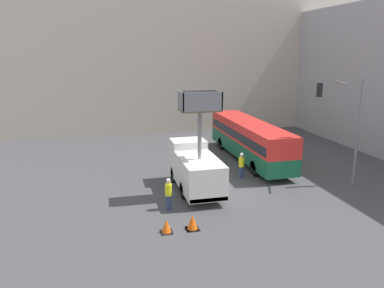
% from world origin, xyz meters
% --- Properties ---
extents(ground_plane, '(120.00, 120.00, 0.00)m').
position_xyz_m(ground_plane, '(0.00, 0.00, 0.00)').
color(ground_plane, '#424244').
extents(building_backdrop_far, '(44.00, 10.00, 15.43)m').
position_xyz_m(building_backdrop_far, '(0.00, 23.54, 7.72)').
color(building_backdrop_far, '#BCB2A3').
rests_on(building_backdrop_far, ground_plane).
extents(utility_truck, '(2.31, 6.00, 6.40)m').
position_xyz_m(utility_truck, '(-0.99, 0.97, 1.60)').
color(utility_truck, silver).
rests_on(utility_truck, ground_plane).
extents(city_bus, '(2.48, 12.27, 3.15)m').
position_xyz_m(city_bus, '(4.92, 6.68, 1.86)').
color(city_bus, '#145638').
rests_on(city_bus, ground_plane).
extents(traffic_light_pole, '(2.70, 2.45, 6.96)m').
position_xyz_m(traffic_light_pole, '(8.71, 0.01, 4.59)').
color(traffic_light_pole, slate).
rests_on(traffic_light_pole, ground_plane).
extents(road_worker_near_truck, '(0.38, 0.38, 1.82)m').
position_xyz_m(road_worker_near_truck, '(-3.14, -1.47, 0.91)').
color(road_worker_near_truck, navy).
rests_on(road_worker_near_truck, ground_plane).
extents(road_worker_directing, '(0.38, 0.38, 1.83)m').
position_xyz_m(road_worker_directing, '(2.71, 2.58, 0.91)').
color(road_worker_directing, navy).
rests_on(road_worker_directing, ground_plane).
extents(traffic_cone_near_truck, '(0.66, 0.66, 0.76)m').
position_xyz_m(traffic_cone_near_truck, '(-2.42, -4.14, 0.36)').
color(traffic_cone_near_truck, black).
rests_on(traffic_cone_near_truck, ground_plane).
extents(traffic_cone_mid_road, '(0.60, 0.60, 0.69)m').
position_xyz_m(traffic_cone_mid_road, '(-3.74, -4.17, 0.32)').
color(traffic_cone_mid_road, black).
rests_on(traffic_cone_mid_road, ground_plane).
extents(traffic_cone_far_side, '(0.58, 0.58, 0.66)m').
position_xyz_m(traffic_cone_far_side, '(-2.47, -4.14, 0.31)').
color(traffic_cone_far_side, black).
rests_on(traffic_cone_far_side, ground_plane).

